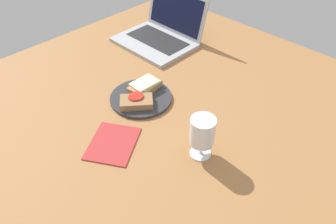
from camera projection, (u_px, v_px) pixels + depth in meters
The scene contains 7 objects.
wooden_table at pixel (167, 111), 110.66cm from camera, with size 140.00×140.00×3.00cm, color #9E6B3D.
plate at pixel (141, 98), 112.78cm from camera, with size 21.29×21.29×1.12cm, color #333338.
sandwich_with_tomato at pixel (136, 101), 108.37cm from camera, with size 12.00×12.45×2.94cm.
sandwich_with_cheese at pixel (145, 86), 114.75cm from camera, with size 9.02×12.03×3.06cm.
wine_glass at pixel (202, 133), 88.72cm from camera, with size 7.07×7.07×13.15cm.
laptop at pixel (161, 33), 141.89cm from camera, with size 32.42×28.55×19.86cm.
napkin at pixel (113, 143), 96.98cm from camera, with size 13.11×15.91×0.40cm, color #B23333.
Camera 1 is at (58.68, -59.89, 73.71)cm, focal length 35.00 mm.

